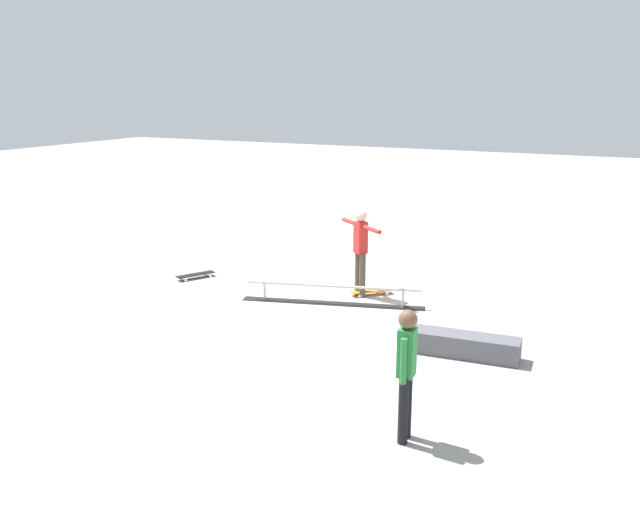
{
  "coord_description": "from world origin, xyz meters",
  "views": [
    {
      "loc": [
        -5.44,
        10.44,
        3.82
      ],
      "look_at": [
        -0.46,
        0.43,
        1.0
      ],
      "focal_mm": 38.13,
      "sensor_mm": 36.0,
      "label": 1
    }
  ],
  "objects_px": {
    "skate_ledge": "(459,344)",
    "loose_skateboard_black": "(196,275)",
    "grind_rail": "(332,296)",
    "skater_main": "(361,246)",
    "skateboard_main": "(371,291)",
    "bystander_green_shirt": "(406,368)"
  },
  "relations": [
    {
      "from": "grind_rail",
      "to": "skateboard_main",
      "type": "bearing_deg",
      "value": -133.61
    },
    {
      "from": "skate_ledge",
      "to": "loose_skateboard_black",
      "type": "distance_m",
      "value": 6.1
    },
    {
      "from": "bystander_green_shirt",
      "to": "loose_skateboard_black",
      "type": "distance_m",
      "value": 7.4
    },
    {
      "from": "grind_rail",
      "to": "skate_ledge",
      "type": "height_order",
      "value": "grind_rail"
    },
    {
      "from": "skate_ledge",
      "to": "loose_skateboard_black",
      "type": "xyz_separation_m",
      "value": [
        5.89,
        -1.6,
        -0.09
      ]
    },
    {
      "from": "grind_rail",
      "to": "skater_main",
      "type": "relative_size",
      "value": 1.99
    },
    {
      "from": "grind_rail",
      "to": "bystander_green_shirt",
      "type": "relative_size",
      "value": 2.14
    },
    {
      "from": "skater_main",
      "to": "skateboard_main",
      "type": "distance_m",
      "value": 0.9
    },
    {
      "from": "grind_rail",
      "to": "bystander_green_shirt",
      "type": "xyz_separation_m",
      "value": [
        -2.79,
        4.01,
        0.7
      ]
    },
    {
      "from": "skate_ledge",
      "to": "loose_skateboard_black",
      "type": "height_order",
      "value": "skate_ledge"
    },
    {
      "from": "bystander_green_shirt",
      "to": "skater_main",
      "type": "bearing_deg",
      "value": -156.35
    },
    {
      "from": "skate_ledge",
      "to": "skater_main",
      "type": "bearing_deg",
      "value": -39.51
    },
    {
      "from": "skater_main",
      "to": "loose_skateboard_black",
      "type": "relative_size",
      "value": 2.04
    },
    {
      "from": "skate_ledge",
      "to": "bystander_green_shirt",
      "type": "relative_size",
      "value": 1.13
    },
    {
      "from": "bystander_green_shirt",
      "to": "loose_skateboard_black",
      "type": "xyz_separation_m",
      "value": [
        6.0,
        -4.27,
        -0.78
      ]
    },
    {
      "from": "skateboard_main",
      "to": "bystander_green_shirt",
      "type": "bearing_deg",
      "value": 73.2
    },
    {
      "from": "skate_ledge",
      "to": "bystander_green_shirt",
      "type": "xyz_separation_m",
      "value": [
        -0.11,
        2.67,
        0.69
      ]
    },
    {
      "from": "skate_ledge",
      "to": "skateboard_main",
      "type": "xyz_separation_m",
      "value": [
        2.25,
        -2.14,
        -0.09
      ]
    },
    {
      "from": "grind_rail",
      "to": "skate_ledge",
      "type": "xyz_separation_m",
      "value": [
        -2.68,
        1.34,
        0.01
      ]
    },
    {
      "from": "skateboard_main",
      "to": "bystander_green_shirt",
      "type": "relative_size",
      "value": 0.48
    },
    {
      "from": "skate_ledge",
      "to": "bystander_green_shirt",
      "type": "bearing_deg",
      "value": 92.36
    },
    {
      "from": "skate_ledge",
      "to": "skateboard_main",
      "type": "distance_m",
      "value": 3.11
    }
  ]
}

